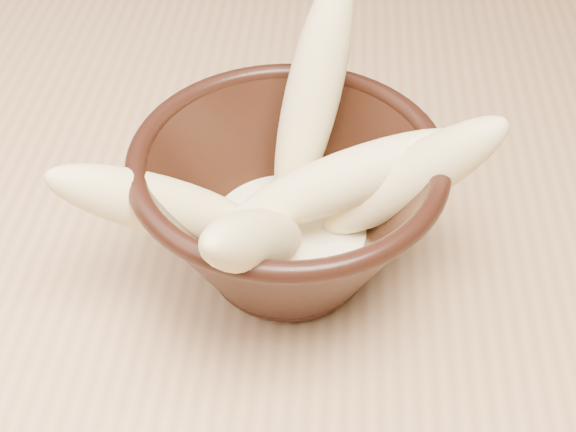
% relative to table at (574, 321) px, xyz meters
% --- Properties ---
extents(table, '(1.20, 0.80, 0.75)m').
position_rel_table_xyz_m(table, '(0.00, 0.00, 0.00)').
color(table, tan).
rests_on(table, ground).
extents(bowl, '(0.19, 0.19, 0.10)m').
position_rel_table_xyz_m(bowl, '(-0.21, -0.03, 0.14)').
color(bowl, black).
rests_on(bowl, table).
extents(milk_puddle, '(0.11, 0.11, 0.01)m').
position_rel_table_xyz_m(milk_puddle, '(-0.21, -0.03, 0.11)').
color(milk_puddle, '#FBF2CA').
rests_on(milk_puddle, bowl).
extents(banana_upright, '(0.07, 0.12, 0.15)m').
position_rel_table_xyz_m(banana_upright, '(-0.20, 0.02, 0.18)').
color(banana_upright, '#F6D691').
rests_on(banana_upright, bowl).
extents(banana_left, '(0.14, 0.08, 0.10)m').
position_rel_table_xyz_m(banana_left, '(-0.28, -0.06, 0.15)').
color(banana_left, '#F6D691').
rests_on(banana_left, bowl).
extents(banana_right, '(0.12, 0.04, 0.12)m').
position_rel_table_xyz_m(banana_right, '(-0.14, -0.03, 0.16)').
color(banana_right, '#F6D691').
rests_on(banana_right, bowl).
extents(banana_across, '(0.15, 0.07, 0.08)m').
position_rel_table_xyz_m(banana_across, '(-0.18, -0.03, 0.16)').
color(banana_across, '#F6D691').
rests_on(banana_across, bowl).
extents(banana_front, '(0.07, 0.13, 0.12)m').
position_rel_table_xyz_m(banana_front, '(-0.22, -0.09, 0.16)').
color(banana_front, '#F6D691').
rests_on(banana_front, bowl).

